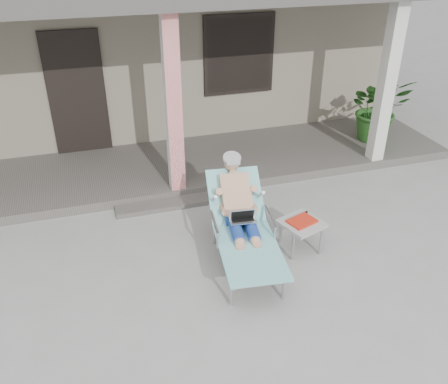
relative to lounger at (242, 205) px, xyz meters
name	(u,v)px	position (x,y,z in m)	size (l,w,h in m)	color
ground	(216,281)	(-0.45, -0.41, -0.75)	(60.00, 60.00, 0.00)	#9E9E99
house	(132,32)	(-0.45, 6.09, 0.92)	(10.40, 5.40, 3.30)	gray
porch_deck	(167,167)	(-0.45, 2.59, -0.67)	(10.00, 2.00, 0.15)	#605B56
porch_step	(182,202)	(-0.45, 1.44, -0.71)	(2.00, 0.30, 0.07)	#605B56
lounger	(242,205)	(0.00, 0.00, 0.00)	(0.91, 1.91, 1.21)	#B7B7BC
side_table	(301,225)	(0.78, -0.10, -0.38)	(0.62, 0.62, 0.44)	#A6A7A2
potted_palm	(378,108)	(3.50, 2.49, 0.01)	(1.09, 0.94, 1.21)	#26591E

